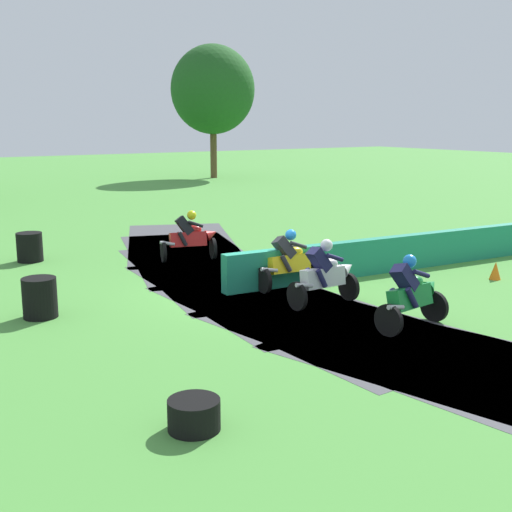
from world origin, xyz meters
The scene contains 12 objects.
ground_plane centered at (0.00, 0.00, 0.00)m, with size 120.00×120.00×0.00m, color #4C933D.
track_asphalt centered at (0.51, -0.03, 0.00)m, with size 6.44×20.85×0.01m.
safety_barrier centered at (4.96, -0.31, 0.45)m, with size 0.30×11.00×0.90m, color #1E8466.
motorcycle_lead_red centered at (0.54, 3.74, 0.66)m, with size 1.71×1.06×1.43m.
motorcycle_chase_yellow centered at (1.07, -0.32, 0.65)m, with size 1.70×0.83×1.43m.
motorcycle_trailing_white centered at (0.87, -1.82, 0.66)m, with size 1.68×0.69×1.42m.
motorcycle_fourth_green centered at (1.27, -3.91, 0.65)m, with size 1.67×0.92×1.43m.
tire_stack_near centered at (-3.27, 5.97, 0.40)m, with size 0.70×0.70×0.80m.
tire_stack_mid_a centered at (-4.46, 0.47, 0.40)m, with size 0.67×0.67×0.80m.
tire_stack_mid_b centered at (-4.14, -5.49, 0.20)m, with size 0.67×0.67×0.40m.
traffic_cone centered at (5.77, -2.32, 0.22)m, with size 0.28×0.28×0.44m, color orange.
tree_far_right centered at (14.02, 26.69, 5.75)m, with size 5.50×5.50×8.66m.
Camera 1 is at (-7.66, -12.43, 3.84)m, focal length 46.45 mm.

